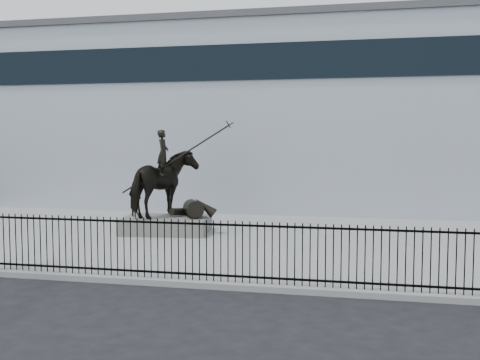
# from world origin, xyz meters

# --- Properties ---
(ground) EXTENTS (120.00, 120.00, 0.00)m
(ground) POSITION_xyz_m (0.00, 0.00, 0.00)
(ground) COLOR black
(ground) RESTS_ON ground
(plaza) EXTENTS (30.00, 12.00, 0.15)m
(plaza) POSITION_xyz_m (0.00, 7.00, 0.07)
(plaza) COLOR gray
(plaza) RESTS_ON ground
(building) EXTENTS (44.00, 14.00, 9.00)m
(building) POSITION_xyz_m (0.00, 20.00, 4.50)
(building) COLOR #B0B7C0
(building) RESTS_ON ground
(picket_fence) EXTENTS (22.10, 0.10, 1.50)m
(picket_fence) POSITION_xyz_m (0.00, 1.25, 0.90)
(picket_fence) COLOR black
(picket_fence) RESTS_ON plaza
(statue_plinth) EXTENTS (3.32, 2.47, 0.58)m
(statue_plinth) POSITION_xyz_m (-3.72, 7.65, 0.44)
(statue_plinth) COLOR #63605B
(statue_plinth) RESTS_ON plaza
(equestrian_statue) EXTENTS (3.96, 2.67, 3.37)m
(equestrian_statue) POSITION_xyz_m (-3.66, 7.65, 1.95)
(equestrian_statue) COLOR black
(equestrian_statue) RESTS_ON statue_plinth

